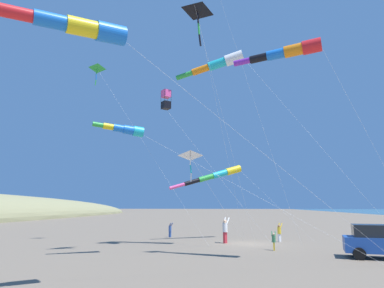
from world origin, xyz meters
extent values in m
plane|color=#756654|center=(0.00, 0.00, 0.00)|extent=(600.00, 600.00, 0.00)
cube|color=black|center=(7.08, -6.48, 1.51)|extent=(2.86, 2.13, 0.68)
cylinder|color=black|center=(6.18, -5.35, 0.33)|extent=(0.69, 0.35, 0.66)
cylinder|color=black|center=(5.79, -7.16, 0.33)|extent=(0.69, 0.35, 0.66)
cube|color=#B72833|center=(-1.80, 0.20, 0.42)|extent=(0.32, 0.37, 0.85)
cylinder|color=silver|center=(-1.80, 0.20, 1.20)|extent=(0.53, 0.53, 0.70)
sphere|color=tan|center=(-1.80, 0.20, 1.68)|extent=(0.27, 0.27, 0.27)
cylinder|color=silver|center=(-1.86, 0.44, 1.72)|extent=(0.32, 0.42, 0.53)
cylinder|color=silver|center=(-1.56, 0.25, 1.72)|extent=(0.32, 0.42, 0.53)
cube|color=silver|center=(2.56, 1.79, 0.32)|extent=(0.26, 0.27, 0.64)
cylinder|color=gold|center=(2.56, 1.79, 0.91)|extent=(0.41, 0.41, 0.53)
sphere|color=#A37551|center=(2.56, 1.79, 1.27)|extent=(0.20, 0.20, 0.20)
cylinder|color=gold|center=(2.55, 1.98, 1.31)|extent=(0.28, 0.29, 0.40)
cylinder|color=gold|center=(2.74, 1.80, 1.31)|extent=(0.28, 0.29, 0.40)
cube|color=#335199|center=(-7.14, 4.51, 0.29)|extent=(0.25, 0.21, 0.57)
cylinder|color=#335199|center=(-7.14, 4.51, 0.81)|extent=(0.36, 0.36, 0.47)
sphere|color=#A37551|center=(-7.14, 4.51, 1.13)|extent=(0.18, 0.18, 0.18)
cylinder|color=#335199|center=(-6.98, 4.55, 1.16)|extent=(0.28, 0.21, 0.36)
cylinder|color=#335199|center=(-7.10, 4.35, 1.16)|extent=(0.28, 0.21, 0.36)
cube|color=gold|center=(1.58, -3.74, 0.26)|extent=(0.12, 0.21, 0.52)
cylinder|color=#3D7F51|center=(1.58, -3.74, 0.74)|extent=(0.26, 0.26, 0.43)
sphere|color=tan|center=(1.58, -3.74, 1.04)|extent=(0.16, 0.16, 0.16)
cylinder|color=#3D7F51|center=(1.49, -3.62, 1.07)|extent=(0.09, 0.27, 0.33)
cylinder|color=#3D7F51|center=(1.70, -3.64, 1.07)|extent=(0.09, 0.27, 0.33)
cylinder|color=white|center=(0.63, -3.56, 10.37)|extent=(6.24, 3.53, 20.73)
pyramid|color=black|center=(-3.44, -4.01, 17.65)|extent=(2.34, 2.11, 0.65)
cylinder|color=black|center=(-3.42, -4.04, 17.54)|extent=(0.89, 1.44, 0.62)
cylinder|color=black|center=(-3.39, -4.01, 17.01)|extent=(0.26, 0.25, 0.90)
cylinder|color=green|center=(-3.33, -3.94, 16.12)|extent=(0.24, 0.27, 0.90)
cylinder|color=black|center=(-3.26, -3.86, 15.24)|extent=(0.29, 0.28, 0.90)
cylinder|color=white|center=(-1.84, -0.08, 8.74)|extent=(3.17, 7.93, 17.47)
pyramid|color=white|center=(-3.58, -6.62, 6.05)|extent=(1.24, 0.87, 0.50)
cylinder|color=black|center=(-3.57, -6.66, 5.99)|extent=(0.15, 0.90, 0.55)
cylinder|color=white|center=(-3.58, -6.63, 5.67)|extent=(0.11, 0.15, 0.53)
cylinder|color=#1EB7C6|center=(-3.56, -6.58, 5.16)|extent=(0.16, 0.15, 0.53)
cylinder|color=white|center=(-3.55, -6.55, 4.64)|extent=(0.14, 0.13, 0.52)
cylinder|color=white|center=(-1.98, -1.95, 2.97)|extent=(3.18, 9.42, 5.95)
cylinder|color=white|center=(-1.88, -5.02, 10.20)|extent=(4.77, 7.31, 20.40)
cylinder|color=blue|center=(-5.05, -16.52, 9.05)|extent=(1.27, 1.22, 0.76)
cylinder|color=yellow|center=(-5.86, -17.15, 9.01)|extent=(1.21, 1.14, 0.66)
cylinder|color=blue|center=(-6.66, -17.79, 8.96)|extent=(1.14, 1.06, 0.57)
cylinder|color=red|center=(-7.46, -18.42, 8.91)|extent=(1.08, 0.98, 0.47)
cylinder|color=white|center=(1.32, -12.32, 4.45)|extent=(11.96, 7.77, 8.90)
cylinder|color=#1EB7C6|center=(-6.73, -7.59, 7.43)|extent=(0.89, 0.88, 0.68)
cylinder|color=blue|center=(-7.25, -7.91, 7.48)|extent=(0.84, 0.80, 0.59)
cylinder|color=blue|center=(-7.77, -8.22, 7.53)|extent=(0.79, 0.72, 0.50)
cylinder|color=yellow|center=(-8.29, -8.54, 7.58)|extent=(0.74, 0.65, 0.42)
cylinder|color=green|center=(-8.81, -8.85, 7.63)|extent=(0.69, 0.57, 0.33)
cylinder|color=white|center=(-0.03, -8.48, 3.63)|extent=(12.87, 2.10, 7.25)
cylinder|color=white|center=(-0.72, -3.29, 13.88)|extent=(1.59, 1.02, 1.13)
cylinder|color=#1EB7C6|center=(-2.02, -3.12, 13.57)|extent=(1.54, 0.86, 0.98)
cylinder|color=orange|center=(-3.31, -2.96, 13.25)|extent=(1.48, 0.70, 0.83)
cylinder|color=green|center=(-4.60, -2.80, 12.93)|extent=(1.43, 0.55, 0.68)
cylinder|color=white|center=(4.41, -5.20, 6.92)|extent=(8.99, 3.67, 13.83)
pyramid|color=green|center=(-12.71, -0.93, 14.81)|extent=(1.27, 1.08, 0.53)
cylinder|color=black|center=(-12.69, -0.96, 14.76)|extent=(0.39, 0.72, 0.61)
cylinder|color=green|center=(-12.71, -0.99, 14.46)|extent=(0.15, 0.17, 0.50)
cylinder|color=blue|center=(-12.74, -1.00, 13.97)|extent=(0.08, 0.13, 0.50)
cylinder|color=green|center=(-12.77, -0.97, 13.47)|extent=(0.13, 0.08, 0.50)
cylinder|color=white|center=(-7.77, -1.55, 7.36)|extent=(9.84, 1.18, 14.72)
cylinder|color=yellow|center=(-1.12, 4.12, 6.15)|extent=(1.66, 1.24, 1.01)
cylinder|color=#1EB7C6|center=(-2.34, 3.54, 5.76)|extent=(1.60, 1.15, 0.93)
cylinder|color=green|center=(-3.55, 2.96, 5.37)|extent=(1.54, 1.06, 0.84)
cylinder|color=black|center=(-4.77, 2.39, 4.98)|extent=(1.47, 0.97, 0.76)
cylinder|color=#EF4C93|center=(-5.98, 1.81, 4.59)|extent=(1.41, 0.87, 0.67)
cylinder|color=white|center=(2.47, 3.73, 3.10)|extent=(5.98, 1.36, 6.19)
cube|color=#EF4C93|center=(-5.95, -3.30, 11.31)|extent=(0.80, 0.80, 0.57)
cube|color=black|center=(-5.95, -3.30, 10.40)|extent=(0.80, 0.80, 0.57)
cylinder|color=black|center=(-5.97, -3.70, 10.85)|extent=(0.02, 0.02, 1.48)
cylinder|color=black|center=(-5.55, -3.32, 10.85)|extent=(0.02, 0.02, 1.48)
cylinder|color=black|center=(-6.35, -3.28, 10.85)|extent=(0.02, 0.02, 1.48)
cylinder|color=black|center=(-5.92, -2.90, 10.85)|extent=(0.02, 0.02, 1.48)
cylinder|color=white|center=(-2.09, -3.09, 5.06)|extent=(7.72, 0.43, 10.11)
cylinder|color=red|center=(3.63, -9.12, 11.64)|extent=(1.21, 1.03, 0.83)
cylinder|color=orange|center=(2.67, -8.85, 11.58)|extent=(1.18, 0.93, 0.72)
cylinder|color=blue|center=(1.71, -8.58, 11.53)|extent=(1.14, 0.82, 0.62)
cylinder|color=black|center=(0.74, -8.31, 11.48)|extent=(1.11, 0.72, 0.51)
cylinder|color=purple|center=(-0.22, -8.04, 11.43)|extent=(1.07, 0.61, 0.40)
cylinder|color=white|center=(6.68, -8.47, 5.73)|extent=(5.16, 1.58, 11.47)
camera|label=1|loc=(-0.56, -27.21, 2.90)|focal=31.34mm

